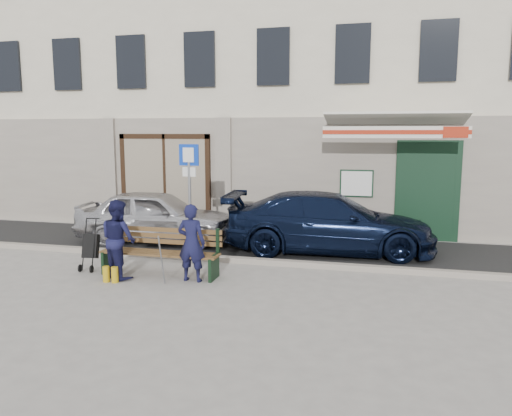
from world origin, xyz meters
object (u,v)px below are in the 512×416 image
(man, at_px, (191,243))
(woman, at_px, (118,239))
(car_navy, at_px, (329,223))
(bench, at_px, (158,252))
(parking_sign, at_px, (189,183))
(stroller, at_px, (91,247))
(car_silver, at_px, (156,216))

(man, distance_m, woman, 1.46)
(car_navy, distance_m, woman, 4.84)
(bench, distance_m, man, 0.87)
(parking_sign, distance_m, woman, 2.23)
(car_navy, xyz_separation_m, parking_sign, (-3.00, -1.20, 0.98))
(bench, distance_m, woman, 0.80)
(bench, bearing_deg, parking_sign, 87.11)
(parking_sign, xyz_separation_m, man, (0.72, -1.76, -0.95))
(woman, height_order, stroller, woman)
(parking_sign, height_order, man, parking_sign)
(car_navy, bearing_deg, woman, 124.70)
(bench, height_order, man, man)
(car_navy, height_order, parking_sign, parking_sign)
(man, bearing_deg, woman, 6.04)
(parking_sign, xyz_separation_m, woman, (-0.73, -1.89, -0.92))
(car_silver, distance_m, parking_sign, 2.13)
(parking_sign, xyz_separation_m, stroller, (-1.58, -1.53, -1.22))
(car_navy, xyz_separation_m, woman, (-3.73, -3.09, 0.06))
(parking_sign, relative_size, woman, 1.66)
(parking_sign, relative_size, man, 1.71)
(car_silver, distance_m, stroller, 2.76)
(woman, xyz_separation_m, stroller, (-0.85, 0.36, -0.30))
(bench, relative_size, man, 1.62)
(car_navy, xyz_separation_m, stroller, (-4.58, -2.72, -0.23))
(parking_sign, xyz_separation_m, bench, (-0.08, -1.55, -1.23))
(car_silver, distance_m, man, 3.68)
(stroller, bearing_deg, car_navy, 22.96)
(bench, relative_size, woman, 1.57)
(car_silver, bearing_deg, stroller, 170.28)
(parking_sign, bearing_deg, stroller, -130.49)
(car_silver, bearing_deg, man, -150.80)
(car_silver, relative_size, car_navy, 0.82)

